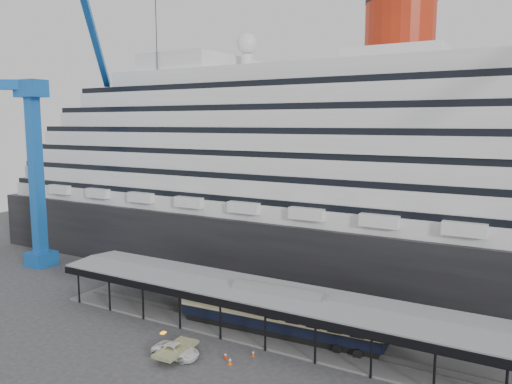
% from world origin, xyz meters
% --- Properties ---
extents(ground, '(200.00, 200.00, 0.00)m').
position_xyz_m(ground, '(0.00, 0.00, 0.00)').
color(ground, '#353537').
rests_on(ground, ground).
extents(cruise_ship, '(130.00, 30.00, 43.90)m').
position_xyz_m(cruise_ship, '(0.05, 32.00, 18.35)').
color(cruise_ship, black).
rests_on(cruise_ship, ground).
extents(platform_canopy, '(56.00, 9.18, 5.30)m').
position_xyz_m(platform_canopy, '(0.00, 5.00, 2.36)').
color(platform_canopy, slate).
rests_on(platform_canopy, ground).
extents(crane_blue, '(22.63, 19.19, 47.60)m').
position_xyz_m(crane_blue, '(-45.11, 10.62, 19.96)').
color(crane_blue, blue).
rests_on(crane_blue, ground).
extents(port_truck, '(5.23, 2.64, 1.42)m').
position_xyz_m(port_truck, '(-4.47, -5.06, 0.71)').
color(port_truck, white).
rests_on(port_truck, ground).
extents(pullman_carriage, '(24.75, 4.56, 24.16)m').
position_xyz_m(pullman_carriage, '(2.35, 5.00, 2.91)').
color(pullman_carriage, black).
rests_on(pullman_carriage, ground).
extents(traffic_cone_left, '(0.50, 0.50, 0.73)m').
position_xyz_m(traffic_cone_left, '(0.21, -2.77, 0.36)').
color(traffic_cone_left, red).
rests_on(traffic_cone_left, ground).
extents(traffic_cone_mid, '(0.51, 0.51, 0.82)m').
position_xyz_m(traffic_cone_mid, '(1.31, -3.60, 0.41)').
color(traffic_cone_mid, '#E75B0C').
rests_on(traffic_cone_mid, ground).
extents(traffic_cone_right, '(0.40, 0.40, 0.66)m').
position_xyz_m(traffic_cone_right, '(2.42, -0.84, 0.33)').
color(traffic_cone_right, '#D8450C').
rests_on(traffic_cone_right, ground).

